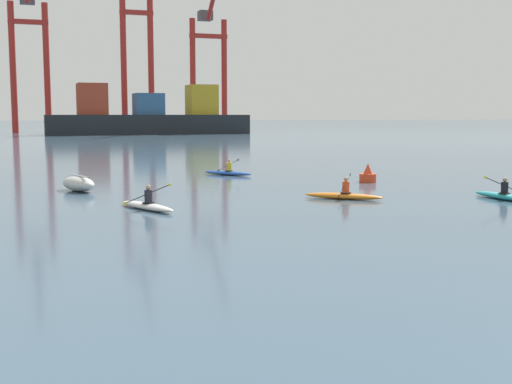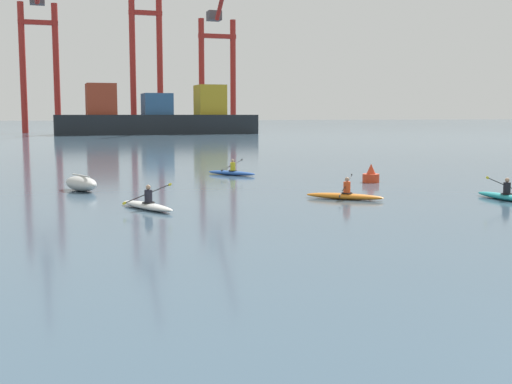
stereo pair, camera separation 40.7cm
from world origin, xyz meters
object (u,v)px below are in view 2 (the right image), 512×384
(gantry_crane_east_mid, at_px, (146,40))
(kayak_white, at_px, (147,205))
(kayak_orange, at_px, (345,195))
(gantry_crane_east, at_px, (218,52))
(kayak_blue, at_px, (232,172))
(kayak_teal, at_px, (505,196))
(gantry_crane_west_mid, at_px, (39,42))
(capsized_dinghy, at_px, (81,183))
(container_barge, at_px, (157,118))
(channel_buoy, at_px, (371,176))

(gantry_crane_east_mid, distance_m, kayak_white, 112.03)
(gantry_crane_east_mid, distance_m, kayak_orange, 110.67)
(kayak_white, xyz_separation_m, kayak_orange, (8.51, 0.42, 0.00))
(gantry_crane_east, bearing_deg, kayak_blue, -104.28)
(gantry_crane_east_mid, xyz_separation_m, kayak_teal, (-1.80, -111.16, -18.30))
(kayak_blue, xyz_separation_m, kayak_white, (-6.97, -12.77, -0.00))
(kayak_orange, bearing_deg, gantry_crane_west_mid, 96.36)
(gantry_crane_east_mid, relative_size, capsized_dinghy, 13.24)
(kayak_white, bearing_deg, gantry_crane_west_mid, 91.95)
(gantry_crane_west_mid, distance_m, kayak_orange, 111.94)
(capsized_dinghy, xyz_separation_m, kayak_orange, (10.57, -6.74, -0.18))
(gantry_crane_east, bearing_deg, kayak_orange, -101.99)
(capsized_dinghy, distance_m, kayak_teal, 19.22)
(gantry_crane_east_mid, height_order, kayak_blue, gantry_crane_east_mid)
(container_barge, xyz_separation_m, channel_buoy, (-3.61, -90.23, -2.68))
(gantry_crane_east, relative_size, kayak_teal, 10.53)
(gantry_crane_west_mid, relative_size, kayak_white, 10.15)
(gantry_crane_east, xyz_separation_m, kayak_teal, (-17.24, -113.55, -16.57))
(kayak_blue, relative_size, kayak_white, 0.90)
(gantry_crane_east_mid, distance_m, kayak_blue, 98.69)
(gantry_crane_east, xyz_separation_m, channel_buoy, (-19.20, -105.20, -16.38))
(kayak_white, bearing_deg, kayak_teal, -7.24)
(gantry_crane_east, bearing_deg, kayak_white, -106.06)
(kayak_white, bearing_deg, container_barge, 80.29)
(container_barge, distance_m, kayak_orange, 96.64)
(gantry_crane_east_mid, xyz_separation_m, channel_buoy, (-3.76, -102.81, -18.11))
(gantry_crane_east_mid, bearing_deg, kayak_white, -98.68)
(gantry_crane_east_mid, bearing_deg, kayak_orange, -94.30)
(gantry_crane_west_mid, height_order, kayak_orange, gantry_crane_west_mid)
(gantry_crane_east_mid, height_order, gantry_crane_east, gantry_crane_east_mid)
(kayak_blue, height_order, kayak_teal, kayak_teal)
(gantry_crane_east_mid, relative_size, kayak_teal, 10.92)
(channel_buoy, bearing_deg, kayak_teal, -76.79)
(container_barge, relative_size, capsized_dinghy, 12.97)
(kayak_blue, height_order, kayak_white, kayak_white)
(gantry_crane_west_mid, xyz_separation_m, kayak_blue, (10.72, -97.59, -17.19))
(container_barge, height_order, channel_buoy, container_barge)
(channel_buoy, distance_m, kayak_orange, 7.48)
(gantry_crane_east, xyz_separation_m, kayak_blue, (-25.16, -98.88, -16.57))
(gantry_crane_east, bearing_deg, container_barge, -136.15)
(container_barge, height_order, kayak_blue, container_barge)
(capsized_dinghy, relative_size, channel_buoy, 2.82)
(kayak_teal, bearing_deg, kayak_blue, 118.37)
(gantry_crane_east_mid, bearing_deg, container_barge, -90.65)
(gantry_crane_east, height_order, kayak_orange, gantry_crane_east)
(gantry_crane_west_mid, xyz_separation_m, kayak_orange, (12.26, -109.94, -17.19))
(gantry_crane_east, height_order, kayak_teal, gantry_crane_east)
(capsized_dinghy, distance_m, kayak_blue, 10.63)
(gantry_crane_east, distance_m, kayak_orange, 114.92)
(gantry_crane_east, distance_m, capsized_dinghy, 111.16)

